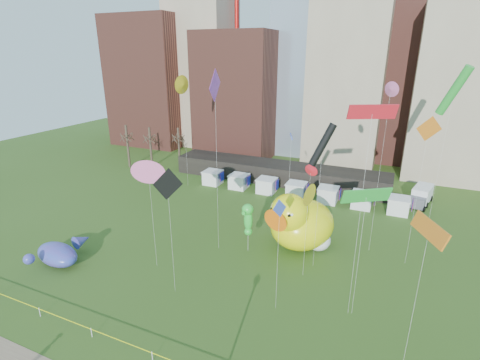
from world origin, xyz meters
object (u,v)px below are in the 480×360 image
at_px(big_duck, 299,222).
at_px(seahorse_purple, 310,222).
at_px(whale_inflatable, 59,253).
at_px(box_truck, 421,195).
at_px(small_duck, 318,240).
at_px(seahorse_green, 248,217).

xyz_separation_m(big_duck, seahorse_purple, (1.15, 0.52, -0.04)).
xyz_separation_m(big_duck, whale_inflatable, (-23.11, -13.74, -2.20)).
relative_size(big_duck, seahorse_purple, 2.16).
relative_size(whale_inflatable, box_truck, 1.14).
distance_m(small_duck, seahorse_purple, 2.28).
bearing_deg(whale_inflatable, seahorse_purple, 40.62).
height_order(big_duck, seahorse_green, big_duck).
xyz_separation_m(whale_inflatable, box_truck, (36.70, 34.21, 0.18)).
distance_m(small_duck, whale_inflatable, 29.04).
xyz_separation_m(seahorse_green, box_truck, (18.78, 23.52, -2.95)).
bearing_deg(box_truck, whale_inflatable, -123.57).
distance_m(small_duck, seahorse_green, 8.73).
distance_m(big_duck, seahorse_green, 6.10).
relative_size(seahorse_purple, box_truck, 0.75).
bearing_deg(big_duck, seahorse_purple, 46.13).
distance_m(big_duck, small_duck, 3.05).
bearing_deg(seahorse_purple, seahorse_green, -167.74).
distance_m(whale_inflatable, box_truck, 50.17).
xyz_separation_m(big_duck, small_duck, (2.23, 0.43, -2.04)).
bearing_deg(box_truck, big_duck, -110.15).
distance_m(small_duck, box_truck, 23.03).
bearing_deg(box_truck, seahorse_green, -115.18).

